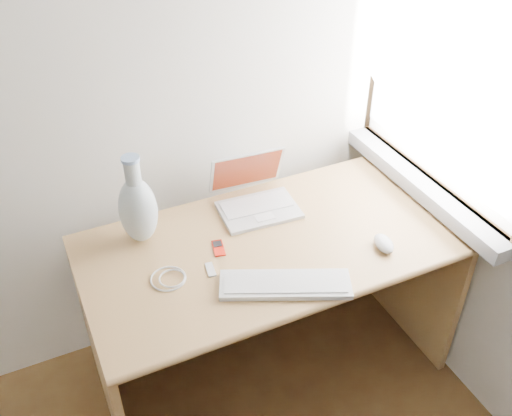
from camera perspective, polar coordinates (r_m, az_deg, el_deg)
name	(u,v)px	position (r m, az deg, el deg)	size (l,w,h in m)	color
window	(449,70)	(2.19, 18.69, 12.98)	(0.11, 0.99, 1.10)	white
desk	(263,269)	(2.30, 0.69, -6.09)	(1.40, 0.70, 0.74)	tan
laptop	(255,196)	(2.24, -0.14, 1.18)	(0.32, 0.27, 0.21)	silver
external_keyboard	(285,284)	(1.92, 2.94, -7.61)	(0.45, 0.30, 0.02)	white
mouse	(384,243)	(2.11, 12.66, -3.47)	(0.06, 0.11, 0.04)	silver
ipod	(218,248)	(2.07, -3.78, -4.02)	(0.06, 0.09, 0.01)	red
cable_coil	(168,279)	(1.97, -8.77, -6.99)	(0.12, 0.12, 0.01)	white
remote	(210,270)	(1.99, -4.57, -6.15)	(0.03, 0.07, 0.01)	white
vase	(138,208)	(2.06, -11.73, 0.01)	(0.14, 0.14, 0.35)	silver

